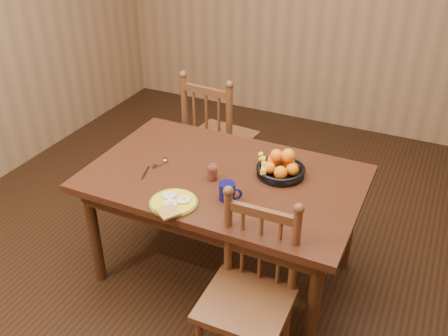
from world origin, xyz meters
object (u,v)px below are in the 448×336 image
at_px(chair_far, 218,138).
at_px(coffee_mug, 228,191).
at_px(fruit_bowl, 280,167).
at_px(chair_near, 249,295).
at_px(dining_table, 224,187).
at_px(breakfast_plate, 173,203).

bearing_deg(chair_far, coffee_mug, 123.83).
bearing_deg(fruit_bowl, chair_far, 137.18).
xyz_separation_m(chair_far, chair_near, (0.85, -1.40, -0.04)).
height_order(dining_table, breakfast_plate, breakfast_plate).
distance_m(chair_near, coffee_mug, 0.56).
bearing_deg(chair_far, chair_near, 126.55).
bearing_deg(chair_far, dining_table, 123.42).
bearing_deg(fruit_bowl, dining_table, -153.05).
relative_size(chair_near, fruit_bowl, 2.95).
bearing_deg(fruit_bowl, chair_near, -81.14).
bearing_deg(coffee_mug, chair_near, -51.42).
bearing_deg(dining_table, chair_far, 118.19).
xyz_separation_m(dining_table, breakfast_plate, (-0.12, -0.39, 0.10)).
bearing_deg(chair_far, fruit_bowl, 142.41).
bearing_deg(fruit_bowl, breakfast_plate, -127.65).
distance_m(dining_table, coffee_mug, 0.28).
distance_m(breakfast_plate, fruit_bowl, 0.68).
bearing_deg(dining_table, coffee_mug, -59.85).
bearing_deg(coffee_mug, dining_table, 120.15).
bearing_deg(chair_near, breakfast_plate, 159.72).
height_order(chair_far, coffee_mug, chair_far).
bearing_deg(breakfast_plate, fruit_bowl, 52.35).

